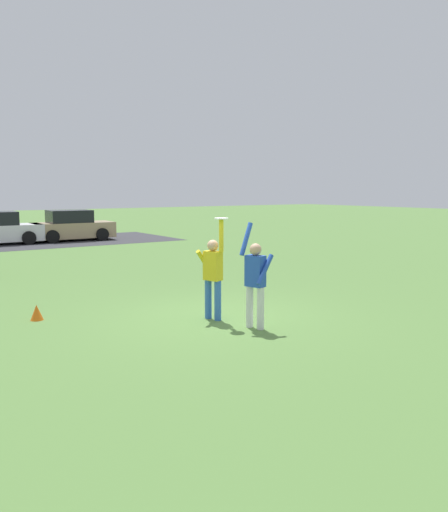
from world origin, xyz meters
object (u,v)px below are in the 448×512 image
(person_defender, at_px, (255,278))
(parked_car_tan, at_px, (72,227))
(field_cone_orange, at_px, (37,312))
(frisbee_disc, at_px, (221,218))
(person_catcher, at_px, (213,272))

(person_defender, relative_size, parked_car_tan, 0.49)
(field_cone_orange, bearing_deg, frisbee_disc, -35.90)
(person_catcher, relative_size, field_cone_orange, 6.50)
(frisbee_disc, relative_size, parked_car_tan, 0.07)
(person_defender, bearing_deg, frisbee_disc, 0.00)
(frisbee_disc, bearing_deg, person_defender, -74.59)
(frisbee_disc, xyz_separation_m, field_cone_orange, (-3.07, 2.22, -1.93))
(person_catcher, xyz_separation_m, field_cone_orange, (-3.01, 2.01, -0.82))
(person_defender, height_order, frisbee_disc, frisbee_disc)
(person_catcher, relative_size, parked_car_tan, 0.50)
(person_catcher, xyz_separation_m, parked_car_tan, (3.10, 18.04, -0.25))
(person_catcher, distance_m, frisbee_disc, 1.13)
(frisbee_disc, bearing_deg, person_catcher, 105.41)
(person_catcher, bearing_deg, frisbee_disc, 0.00)
(person_catcher, distance_m, person_defender, 1.08)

